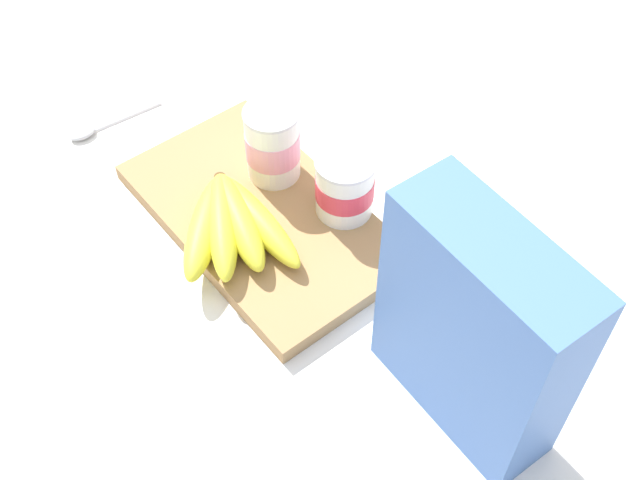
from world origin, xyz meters
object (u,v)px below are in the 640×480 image
Objects in this scene: cereal_box at (476,331)px; yogurt_cup_front at (273,144)px; cutting_board at (262,216)px; spoon at (101,126)px; banana_bunch at (231,223)px; yogurt_cup_back at (345,186)px.

yogurt_cup_front is (-0.36, 0.03, -0.06)m from cereal_box.
cutting_board is 2.59× the size of spoon.
banana_bunch is (0.05, -0.10, -0.03)m from yogurt_cup_front.
yogurt_cup_front is at bearing 28.09° from spoon.
cereal_box is at bearing 2.80° from cutting_board.
yogurt_cup_front reaches higher than cutting_board.
banana_bunch is (0.01, -0.05, 0.03)m from cutting_board.
banana_bunch is (-0.05, -0.13, -0.02)m from yogurt_cup_back.
cereal_box is 0.33m from banana_bunch.
cereal_box reaches higher than yogurt_cup_back.
spoon is at bearing -168.90° from cereal_box.
banana_bunch is 1.36× the size of spoon.
yogurt_cup_back reaches higher than spoon.
spoon is (-0.28, -0.02, -0.03)m from banana_bunch.
spoon is (-0.58, -0.09, -0.12)m from cereal_box.
banana_bunch is at bearing -165.81° from cereal_box.
cereal_box is 0.36m from yogurt_cup_front.
banana_bunch reaches higher than spoon.
cutting_board is 0.09m from yogurt_cup_front.
spoon is at bearing -165.13° from cutting_board.
cereal_box is 0.27m from yogurt_cup_back.
cereal_box is at bearing 11.52° from banana_bunch.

